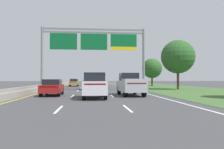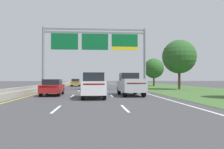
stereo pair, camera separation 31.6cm
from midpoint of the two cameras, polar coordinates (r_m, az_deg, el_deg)
ground_plane at (r=36.76m, az=-4.62°, el=-3.58°), size 220.00×220.00×0.00m
lane_striping at (r=36.30m, az=-4.62°, el=-3.61°), size 11.96×106.00×0.01m
grass_verge_right at (r=39.32m, az=16.20°, el=-3.37°), size 14.00×110.00×0.02m
median_barrier_concrete at (r=37.33m, az=-14.81°, el=-2.97°), size 0.60×110.00×0.85m
overhead_sign_gantry at (r=32.89m, az=-4.08°, el=7.41°), size 15.06×0.42×9.03m
pickup_truck_silver at (r=21.95m, az=5.07°, el=-2.50°), size 2.13×5.45×2.20m
car_red_left_lane_sedan at (r=22.54m, az=-14.48°, el=-3.09°), size 1.89×4.43×1.57m
car_gold_left_lane_sedan at (r=48.31m, az=-9.01°, el=-1.99°), size 1.84×4.41×1.57m
car_white_centre_lane_suv at (r=18.77m, az=-4.28°, el=-2.68°), size 1.98×4.73×2.11m
car_grey_centre_lane_suv at (r=33.98m, az=-5.03°, el=-1.94°), size 2.01×4.74×2.11m
roadside_tree_mid at (r=35.08m, az=16.94°, el=4.34°), size 5.02×5.02×7.41m
roadside_tree_far at (r=50.68m, az=10.75°, el=1.56°), size 4.41×4.41×6.13m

